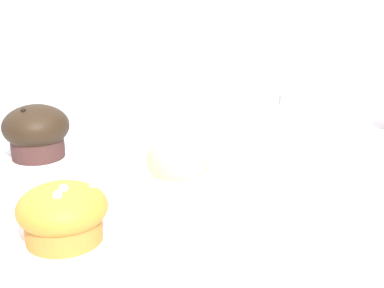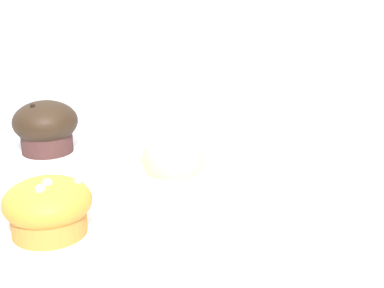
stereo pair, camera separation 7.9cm
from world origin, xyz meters
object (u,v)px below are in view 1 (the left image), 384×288
muffin_front_center (63,213)px  coffee_cup (228,117)px  muffin_back_right (36,131)px  muffin_back_left (178,165)px

muffin_front_center → coffee_cup: bearing=24.7°
muffin_back_right → muffin_front_center: bearing=-102.9°
coffee_cup → muffin_front_center: bearing=-155.3°
muffin_back_left → muffin_front_center: bearing=-166.1°
muffin_front_center → muffin_back_left: bearing=13.9°
muffin_back_right → muffin_back_left: bearing=-63.8°
muffin_front_center → muffin_back_left: 0.19m
muffin_back_left → muffin_back_right: size_ratio=0.81×
muffin_back_left → muffin_back_right: (-0.12, 0.24, 0.01)m
muffin_back_left → muffin_back_right: muffin_back_right is taller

